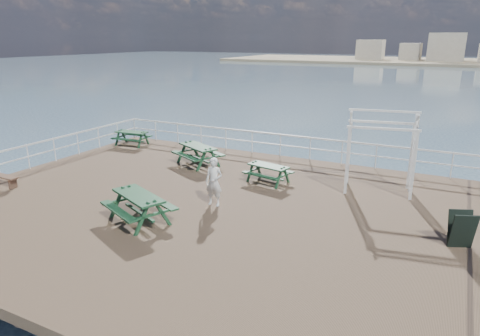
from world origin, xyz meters
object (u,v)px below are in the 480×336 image
(flat_bench_near, at_px, (3,178))
(picnic_table_b, at_px, (198,151))
(picnic_table_c, at_px, (268,170))
(person, at_px, (214,182))
(picnic_table_a, at_px, (132,135))
(trellis_arbor, at_px, (380,156))
(picnic_table_d, at_px, (139,202))

(flat_bench_near, bearing_deg, picnic_table_b, 50.50)
(picnic_table_b, distance_m, flat_bench_near, 7.74)
(picnic_table_c, bearing_deg, person, -90.83)
(picnic_table_a, xyz_separation_m, flat_bench_near, (0.00, -7.33, -0.21))
(picnic_table_a, relative_size, trellis_arbor, 0.60)
(picnic_table_d, relative_size, trellis_arbor, 0.83)
(picnic_table_a, relative_size, person, 1.10)
(picnic_table_d, bearing_deg, flat_bench_near, -158.19)
(picnic_table_a, distance_m, flat_bench_near, 7.33)
(flat_bench_near, bearing_deg, trellis_arbor, 26.20)
(picnic_table_c, bearing_deg, picnic_table_d, -99.93)
(picnic_table_b, height_order, picnic_table_d, picnic_table_d)
(picnic_table_a, height_order, trellis_arbor, trellis_arbor)
(flat_bench_near, bearing_deg, picnic_table_d, -0.35)
(picnic_table_a, bearing_deg, picnic_table_c, -20.30)
(flat_bench_near, xyz_separation_m, person, (8.15, 1.99, 0.51))
(picnic_table_a, distance_m, picnic_table_d, 10.12)
(picnic_table_b, distance_m, person, 4.95)
(picnic_table_d, relative_size, flat_bench_near, 1.69)
(flat_bench_near, height_order, trellis_arbor, trellis_arbor)
(picnic_table_b, bearing_deg, picnic_table_d, -48.07)
(picnic_table_d, xyz_separation_m, trellis_arbor, (6.03, 6.13, 0.71))
(picnic_table_a, bearing_deg, flat_bench_near, -95.65)
(trellis_arbor, distance_m, person, 6.12)
(flat_bench_near, bearing_deg, person, 15.05)
(flat_bench_near, height_order, person, person)
(picnic_table_a, distance_m, trellis_arbor, 12.90)
(picnic_table_c, height_order, person, person)
(picnic_table_a, height_order, picnic_table_b, picnic_table_b)
(trellis_arbor, bearing_deg, picnic_table_a, 163.23)
(picnic_table_c, xyz_separation_m, flat_bench_near, (-8.82, -5.02, -0.18))
(picnic_table_c, distance_m, picnic_table_d, 5.61)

